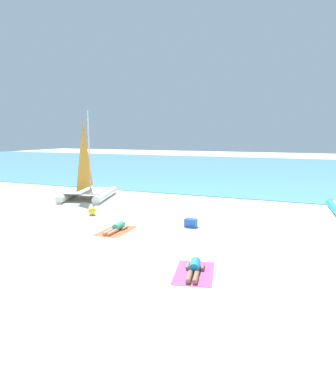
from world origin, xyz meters
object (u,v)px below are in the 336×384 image
sailboat_white (88,186)px  cooler_box (191,223)px  sunbather_left (117,227)px  towel_right (194,273)px  towel_left (116,231)px  beach_ball (92,211)px  sunbather_right (194,268)px

sailboat_white → cooler_box: size_ratio=10.84×
sailboat_white → sunbather_left: 8.05m
towel_right → towel_left: bearing=146.0°
sailboat_white → towel_right: sailboat_white is taller
towel_left → sunbather_left: (-0.00, 0.07, 0.13)m
towel_left → towel_right: 5.37m
sailboat_white → cooler_box: sailboat_white is taller
sailboat_white → cooler_box: bearing=-43.1°
towel_left → cooler_box: size_ratio=3.80×
sunbather_left → towel_right: (4.46, -3.08, -0.13)m
towel_right → sailboat_white: bearing=138.7°
sunbather_left → cooler_box: bearing=31.2°
sunbather_left → cooler_box: size_ratio=3.13×
towel_left → beach_ball: size_ratio=4.63×
sailboat_white → beach_ball: bearing=-69.1°
sunbather_left → towel_right: bearing=-37.6°
towel_right → beach_ball: size_ratio=4.63×
towel_left → cooler_box: (2.62, 1.85, 0.17)m
sunbather_right → cooler_box: cooler_box is taller
towel_right → cooler_box: (-1.83, 4.85, 0.17)m
towel_right → beach_ball: bearing=144.4°
sunbather_left → sailboat_white: bearing=131.2°
sunbather_left → beach_ball: beach_ball is taller
sailboat_white → sunbather_right: 13.33m
towel_right → beach_ball: (-7.09, 5.08, 0.20)m
towel_left → cooler_box: cooler_box is taller
sailboat_white → towel_right: (10.04, -8.83, -0.80)m
sunbather_left → sunbather_right: size_ratio=1.01×
towel_right → beach_ball: beach_ball is taller
cooler_box → sailboat_white: bearing=154.2°
towel_left → sunbather_left: size_ratio=1.21×
towel_left → sailboat_white: bearing=133.8°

